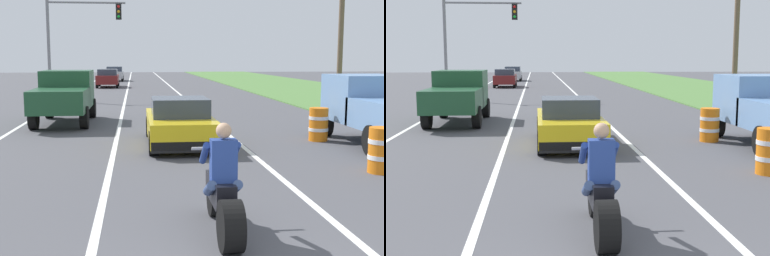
{
  "view_description": "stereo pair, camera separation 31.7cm",
  "coord_description": "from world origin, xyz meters",
  "views": [
    {
      "loc": [
        -1.2,
        -4.25,
        2.52
      ],
      "look_at": [
        -0.0,
        6.52,
        1.0
      ],
      "focal_mm": 47.68,
      "sensor_mm": 36.0,
      "label": 1
    },
    {
      "loc": [
        -0.89,
        -4.28,
        2.52
      ],
      "look_at": [
        -0.0,
        6.52,
        1.0
      ],
      "focal_mm": 47.68,
      "sensor_mm": 36.0,
      "label": 2
    }
  ],
  "objects": [
    {
      "name": "lane_stripe_left_solid",
      "position": [
        -5.4,
        20.0,
        0.0
      ],
      "size": [
        0.14,
        120.0,
        0.01
      ],
      "primitive_type": "cube",
      "color": "white",
      "rests_on": "ground"
    },
    {
      "name": "lane_stripe_right_solid",
      "position": [
        1.8,
        20.0,
        0.0
      ],
      "size": [
        0.14,
        120.0,
        0.01
      ],
      "primitive_type": "cube",
      "color": "white",
      "rests_on": "ground"
    },
    {
      "name": "lane_stripe_centre_dashed",
      "position": [
        -1.8,
        20.0,
        0.0
      ],
      "size": [
        0.14,
        120.0,
        0.01
      ],
      "primitive_type": "cube",
      "color": "white",
      "rests_on": "ground"
    },
    {
      "name": "motorcycle_with_rider",
      "position": [
        -0.0,
        2.59,
        0.59
      ],
      "size": [
        0.7,
        2.21,
        1.62
      ],
      "color": "black",
      "rests_on": "ground"
    },
    {
      "name": "sports_car_yellow",
      "position": [
        0.04,
        10.2,
        0.63
      ],
      "size": [
        1.84,
        4.3,
        1.37
      ],
      "color": "yellow",
      "rests_on": "ground"
    },
    {
      "name": "pickup_truck_left_lane_dark_green",
      "position": [
        -3.87,
        15.45,
        1.11
      ],
      "size": [
        2.02,
        4.8,
        1.98
      ],
      "color": "#1E4C2D",
      "rests_on": "ground"
    },
    {
      "name": "pickup_truck_right_shoulder_light_blue",
      "position": [
        5.68,
        9.57,
        1.11
      ],
      "size": [
        2.02,
        4.8,
        1.98
      ],
      "color": "#6B93C6",
      "rests_on": "ground"
    },
    {
      "name": "traffic_light_mast_near",
      "position": [
        -4.74,
        26.12,
        3.99
      ],
      "size": [
        4.52,
        0.34,
        6.0
      ],
      "color": "gray",
      "rests_on": "ground"
    },
    {
      "name": "utility_pole_roadside",
      "position": [
        8.14,
        18.38,
        3.98
      ],
      "size": [
        0.24,
        0.24,
        7.95
      ],
      "primitive_type": "cylinder",
      "color": "brown",
      "rests_on": "ground"
    },
    {
      "name": "construction_barrel_nearest",
      "position": [
        4.11,
        6.13,
        0.5
      ],
      "size": [
        0.58,
        0.58,
        1.0
      ],
      "color": "orange",
      "rests_on": "ground"
    },
    {
      "name": "construction_barrel_mid",
      "position": [
        4.27,
        10.43,
        0.5
      ],
      "size": [
        0.58,
        0.58,
        1.0
      ],
      "color": "orange",
      "rests_on": "ground"
    },
    {
      "name": "distant_car_far_ahead",
      "position": [
        -3.46,
        38.8,
        0.77
      ],
      "size": [
        1.8,
        4.0,
        1.5
      ],
      "color": "maroon",
      "rests_on": "ground"
    },
    {
      "name": "distant_car_further_ahead",
      "position": [
        -3.32,
        49.97,
        0.77
      ],
      "size": [
        1.8,
        4.0,
        1.5
      ],
      "color": "#B2B2B7",
      "rests_on": "ground"
    }
  ]
}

